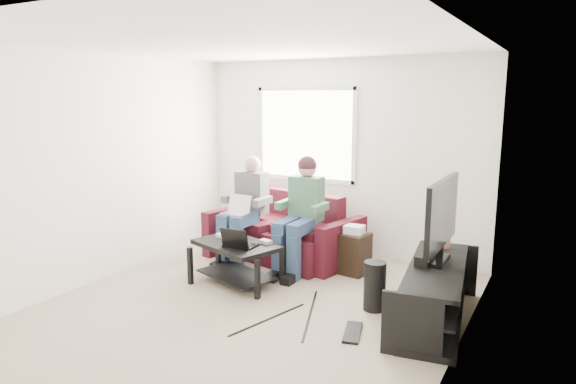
{
  "coord_description": "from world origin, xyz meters",
  "views": [
    {
      "loc": [
        2.71,
        -4.05,
        2.12
      ],
      "look_at": [
        0.13,
        0.6,
        1.12
      ],
      "focal_mm": 32.0,
      "sensor_mm": 36.0,
      "label": 1
    }
  ],
  "objects_px": {
    "sofa": "(285,235)",
    "tv_stand": "(435,296)",
    "tv": "(442,216)",
    "subwoofer": "(375,286)",
    "end_table": "(354,252)",
    "coffee_table": "(236,254)"
  },
  "relations": [
    {
      "from": "sofa",
      "to": "tv_stand",
      "type": "relative_size",
      "value": 1.16
    },
    {
      "from": "tv",
      "to": "subwoofer",
      "type": "bearing_deg",
      "value": -167.53
    },
    {
      "from": "sofa",
      "to": "subwoofer",
      "type": "height_order",
      "value": "sofa"
    },
    {
      "from": "tv_stand",
      "to": "tv",
      "type": "distance_m",
      "value": 0.77
    },
    {
      "from": "sofa",
      "to": "end_table",
      "type": "bearing_deg",
      "value": -5.81
    },
    {
      "from": "tv_stand",
      "to": "tv",
      "type": "xyz_separation_m",
      "value": [
        -0.0,
        0.1,
        0.76
      ]
    },
    {
      "from": "sofa",
      "to": "tv",
      "type": "distance_m",
      "value": 2.47
    },
    {
      "from": "tv_stand",
      "to": "sofa",
      "type": "bearing_deg",
      "value": 155.83
    },
    {
      "from": "subwoofer",
      "to": "coffee_table",
      "type": "bearing_deg",
      "value": -177.53
    },
    {
      "from": "subwoofer",
      "to": "sofa",
      "type": "bearing_deg",
      "value": 147.66
    },
    {
      "from": "tv",
      "to": "end_table",
      "type": "xyz_separation_m",
      "value": [
        -1.18,
        0.78,
        -0.74
      ]
    },
    {
      "from": "sofa",
      "to": "coffee_table",
      "type": "relative_size",
      "value": 1.83
    },
    {
      "from": "end_table",
      "to": "subwoofer",
      "type": "bearing_deg",
      "value": -57.14
    },
    {
      "from": "tv",
      "to": "end_table",
      "type": "height_order",
      "value": "tv"
    },
    {
      "from": "tv_stand",
      "to": "subwoofer",
      "type": "relative_size",
      "value": 3.45
    },
    {
      "from": "sofa",
      "to": "coffee_table",
      "type": "height_order",
      "value": "sofa"
    },
    {
      "from": "subwoofer",
      "to": "end_table",
      "type": "bearing_deg",
      "value": 122.86
    },
    {
      "from": "tv",
      "to": "subwoofer",
      "type": "distance_m",
      "value": 0.97
    },
    {
      "from": "sofa",
      "to": "tv_stand",
      "type": "distance_m",
      "value": 2.41
    },
    {
      "from": "coffee_table",
      "to": "tv_stand",
      "type": "relative_size",
      "value": 0.64
    },
    {
      "from": "coffee_table",
      "to": "end_table",
      "type": "height_order",
      "value": "end_table"
    },
    {
      "from": "coffee_table",
      "to": "tv",
      "type": "bearing_deg",
      "value": 5.17
    }
  ]
}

